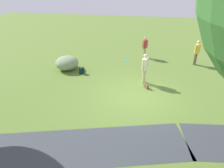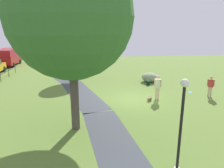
{
  "view_description": "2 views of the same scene",
  "coord_description": "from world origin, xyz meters",
  "px_view_note": "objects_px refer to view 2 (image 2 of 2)",
  "views": [
    {
      "loc": [
        -0.3,
        8.53,
        5.47
      ],
      "look_at": [
        1.04,
        1.28,
        1.41
      ],
      "focal_mm": 31.19,
      "sensor_mm": 36.0,
      "label": 1
    },
    {
      "loc": [
        -13.87,
        3.31,
        4.95
      ],
      "look_at": [
        -0.07,
        1.53,
        1.23
      ],
      "focal_mm": 32.99,
      "sensor_mm": 36.0,
      "label": 2
    }
  ],
  "objects_px": {
    "lawn_boulder": "(150,77)",
    "delivery_van": "(8,56)",
    "man_near_boulder": "(211,85)",
    "frisbee_on_grass": "(190,92)",
    "young_tree_near_path": "(80,43)",
    "large_shade_tree": "(71,17)",
    "handbag_on_grass": "(150,99)",
    "lamp_post": "(182,116)",
    "backpack_by_boulder": "(148,83)",
    "woman_with_handbag": "(158,86)"
  },
  "relations": [
    {
      "from": "lawn_boulder",
      "to": "delivery_van",
      "type": "distance_m",
      "value": 20.41
    },
    {
      "from": "man_near_boulder",
      "to": "frisbee_on_grass",
      "type": "bearing_deg",
      "value": 35.23
    },
    {
      "from": "young_tree_near_path",
      "to": "frisbee_on_grass",
      "type": "distance_m",
      "value": 11.32
    },
    {
      "from": "large_shade_tree",
      "to": "young_tree_near_path",
      "type": "xyz_separation_m",
      "value": [
        11.21,
        -0.06,
        -1.83
      ]
    },
    {
      "from": "lawn_boulder",
      "to": "handbag_on_grass",
      "type": "relative_size",
      "value": 4.52
    },
    {
      "from": "handbag_on_grass",
      "to": "man_near_boulder",
      "type": "bearing_deg",
      "value": -86.33
    },
    {
      "from": "man_near_boulder",
      "to": "delivery_van",
      "type": "height_order",
      "value": "delivery_van"
    },
    {
      "from": "frisbee_on_grass",
      "to": "lamp_post",
      "type": "bearing_deg",
      "value": 149.98
    },
    {
      "from": "backpack_by_boulder",
      "to": "delivery_van",
      "type": "bearing_deg",
      "value": 52.06
    },
    {
      "from": "woman_with_handbag",
      "to": "handbag_on_grass",
      "type": "xyz_separation_m",
      "value": [
        -0.18,
        0.6,
        -0.91
      ]
    },
    {
      "from": "lamp_post",
      "to": "frisbee_on_grass",
      "type": "xyz_separation_m",
      "value": [
        8.93,
        -5.16,
        -2.11
      ]
    },
    {
      "from": "lawn_boulder",
      "to": "woman_with_handbag",
      "type": "height_order",
      "value": "woman_with_handbag"
    },
    {
      "from": "large_shade_tree",
      "to": "backpack_by_boulder",
      "type": "relative_size",
      "value": 20.79
    },
    {
      "from": "young_tree_near_path",
      "to": "frisbee_on_grass",
      "type": "bearing_deg",
      "value": -124.47
    },
    {
      "from": "large_shade_tree",
      "to": "man_near_boulder",
      "type": "distance_m",
      "value": 11.47
    },
    {
      "from": "large_shade_tree",
      "to": "handbag_on_grass",
      "type": "bearing_deg",
      "value": -54.5
    },
    {
      "from": "lawn_boulder",
      "to": "handbag_on_grass",
      "type": "height_order",
      "value": "lawn_boulder"
    },
    {
      "from": "large_shade_tree",
      "to": "lamp_post",
      "type": "relative_size",
      "value": 2.43
    },
    {
      "from": "lamp_post",
      "to": "frisbee_on_grass",
      "type": "relative_size",
      "value": 12.94
    },
    {
      "from": "man_near_boulder",
      "to": "young_tree_near_path",
      "type": "bearing_deg",
      "value": 53.03
    },
    {
      "from": "lamp_post",
      "to": "lawn_boulder",
      "type": "height_order",
      "value": "lamp_post"
    },
    {
      "from": "woman_with_handbag",
      "to": "frisbee_on_grass",
      "type": "bearing_deg",
      "value": -67.1
    },
    {
      "from": "young_tree_near_path",
      "to": "lamp_post",
      "type": "relative_size",
      "value": 1.48
    },
    {
      "from": "backpack_by_boulder",
      "to": "delivery_van",
      "type": "xyz_separation_m",
      "value": [
        12.73,
        16.32,
        1.07
      ]
    },
    {
      "from": "large_shade_tree",
      "to": "young_tree_near_path",
      "type": "distance_m",
      "value": 11.36
    },
    {
      "from": "handbag_on_grass",
      "to": "frisbee_on_grass",
      "type": "distance_m",
      "value": 4.18
    },
    {
      "from": "handbag_on_grass",
      "to": "backpack_by_boulder",
      "type": "relative_size",
      "value": 0.95
    },
    {
      "from": "young_tree_near_path",
      "to": "handbag_on_grass",
      "type": "height_order",
      "value": "young_tree_near_path"
    },
    {
      "from": "young_tree_near_path",
      "to": "backpack_by_boulder",
      "type": "distance_m",
      "value": 7.84
    },
    {
      "from": "lawn_boulder",
      "to": "frisbee_on_grass",
      "type": "bearing_deg",
      "value": -149.28
    },
    {
      "from": "large_shade_tree",
      "to": "frisbee_on_grass",
      "type": "bearing_deg",
      "value": -59.98
    },
    {
      "from": "man_near_boulder",
      "to": "delivery_van",
      "type": "xyz_separation_m",
      "value": [
        16.57,
        19.91,
        0.35
      ]
    },
    {
      "from": "lawn_boulder",
      "to": "backpack_by_boulder",
      "type": "xyz_separation_m",
      "value": [
        -1.16,
        0.48,
        -0.25
      ]
    },
    {
      "from": "young_tree_near_path",
      "to": "handbag_on_grass",
      "type": "bearing_deg",
      "value": -146.92
    },
    {
      "from": "large_shade_tree",
      "to": "young_tree_near_path",
      "type": "bearing_deg",
      "value": -0.32
    },
    {
      "from": "young_tree_near_path",
      "to": "man_near_boulder",
      "type": "xyz_separation_m",
      "value": [
        -7.32,
        -9.72,
        -2.72
      ]
    },
    {
      "from": "woman_with_handbag",
      "to": "handbag_on_grass",
      "type": "distance_m",
      "value": 1.11
    },
    {
      "from": "lawn_boulder",
      "to": "backpack_by_boulder",
      "type": "bearing_deg",
      "value": 157.54
    },
    {
      "from": "young_tree_near_path",
      "to": "lawn_boulder",
      "type": "relative_size",
      "value": 2.95
    },
    {
      "from": "frisbee_on_grass",
      "to": "delivery_van",
      "type": "relative_size",
      "value": 0.05
    },
    {
      "from": "handbag_on_grass",
      "to": "lamp_post",
      "type": "bearing_deg",
      "value": 170.09
    },
    {
      "from": "young_tree_near_path",
      "to": "man_near_boulder",
      "type": "relative_size",
      "value": 3.17
    },
    {
      "from": "handbag_on_grass",
      "to": "frisbee_on_grass",
      "type": "xyz_separation_m",
      "value": [
        1.56,
        -3.87,
        -0.13
      ]
    },
    {
      "from": "young_tree_near_path",
      "to": "woman_with_handbag",
      "type": "height_order",
      "value": "young_tree_near_path"
    },
    {
      "from": "lawn_boulder",
      "to": "young_tree_near_path",
      "type": "bearing_deg",
      "value": 70.68
    },
    {
      "from": "young_tree_near_path",
      "to": "delivery_van",
      "type": "bearing_deg",
      "value": 47.76
    },
    {
      "from": "man_near_boulder",
      "to": "backpack_by_boulder",
      "type": "height_order",
      "value": "man_near_boulder"
    },
    {
      "from": "handbag_on_grass",
      "to": "delivery_van",
      "type": "distance_m",
      "value": 22.71
    },
    {
      "from": "handbag_on_grass",
      "to": "backpack_by_boulder",
      "type": "height_order",
      "value": "backpack_by_boulder"
    },
    {
      "from": "large_shade_tree",
      "to": "lamp_post",
      "type": "height_order",
      "value": "large_shade_tree"
    }
  ]
}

